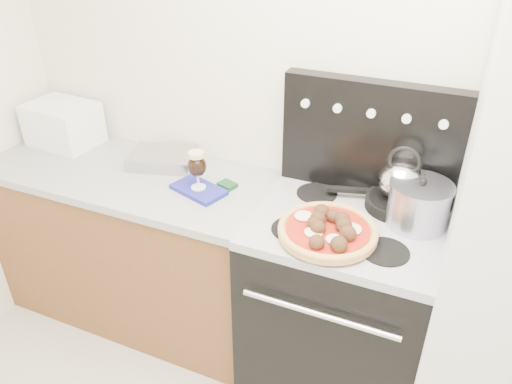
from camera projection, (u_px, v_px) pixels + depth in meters
The scene contains 15 objects.
room_shell at pixel (235, 289), 1.19m from camera, with size 3.52×3.01×2.52m.
base_cabinet at pixel (139, 247), 2.68m from camera, with size 1.45×0.60×0.86m, color brown.
countertop at pixel (128, 174), 2.45m from camera, with size 1.48×0.63×0.04m, color #A6A6A6.
stove_body at pixel (338, 307), 2.28m from camera, with size 0.76×0.65×0.88m, color black.
cooktop at pixel (347, 224), 2.04m from camera, with size 0.76×0.65×0.04m, color #ADADB2.
backguard at pixel (370, 138), 2.12m from camera, with size 0.76×0.08×0.50m, color black.
toaster_oven at pixel (63, 124), 2.65m from camera, with size 0.35×0.26×0.22m, color white.
foil_sheet at pixel (163, 158), 2.48m from camera, with size 0.31×0.23×0.06m, color silver.
oven_mitt at pixel (199, 190), 2.26m from camera, with size 0.25×0.14×0.02m, color navy.
beer_glass at pixel (197, 170), 2.21m from camera, with size 0.08×0.08×0.18m, color black, non-canonical shape.
pizza_pan at pixel (327, 236), 1.93m from camera, with size 0.36×0.36×0.01m, color black.
pizza at pixel (328, 229), 1.91m from camera, with size 0.38×0.38×0.05m, color #EDC170, non-canonical shape.
skillet at pixel (397, 203), 2.10m from camera, with size 0.27×0.27×0.05m, color black.
tea_kettle at pixel (402, 178), 2.03m from camera, with size 0.18×0.18×0.20m, color silver, non-canonical shape.
stock_pot at pixel (418, 205), 1.97m from camera, with size 0.24×0.24×0.17m, color #B1B2C7.
Camera 1 is at (0.41, -0.51, 2.06)m, focal length 35.00 mm.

